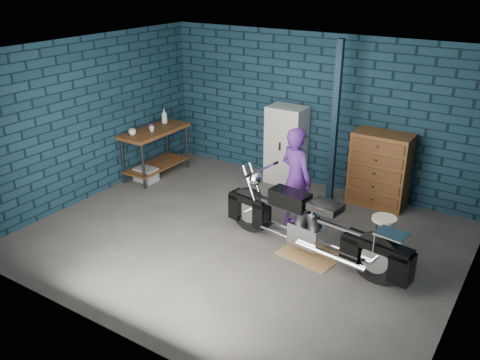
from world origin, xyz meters
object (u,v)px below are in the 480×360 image
object	(u,v)px
workbench	(156,152)
tool_chest	(379,170)
motorcycle	(312,220)
locker	(286,145)
person	(296,179)
shop_stool	(382,237)
storage_bin	(146,174)

from	to	relation	value
workbench	tool_chest	size ratio (longest dim) A/B	1.13
motorcycle	tool_chest	xyz separation A→B (m)	(0.22, 2.09, 0.08)
locker	tool_chest	world-z (taller)	locker
person	shop_stool	bearing A→B (deg)	-165.33
tool_chest	shop_stool	size ratio (longest dim) A/B	2.05
motorcycle	tool_chest	distance (m)	2.11
motorcycle	workbench	bearing A→B (deg)	172.16
locker	person	bearing A→B (deg)	-57.17
storage_bin	person	bearing A→B (deg)	-1.84
person	locker	xyz separation A→B (m)	(-0.95, 1.47, -0.08)
tool_chest	shop_stool	distance (m)	1.75
motorcycle	shop_stool	distance (m)	1.00
tool_chest	shop_stool	world-z (taller)	tool_chest
workbench	person	world-z (taller)	person
storage_bin	locker	world-z (taller)	locker
tool_chest	workbench	bearing A→B (deg)	-165.34
motorcycle	storage_bin	bearing A→B (deg)	176.92
person	tool_chest	world-z (taller)	person
storage_bin	workbench	bearing A→B (deg)	93.45
workbench	shop_stool	xyz separation A→B (m)	(4.57, -0.57, -0.15)
workbench	person	distance (m)	3.21
motorcycle	person	xyz separation A→B (m)	(-0.58, 0.62, 0.26)
workbench	motorcycle	xyz separation A→B (m)	(3.74, -1.06, 0.08)
person	storage_bin	world-z (taller)	person
locker	tool_chest	bearing A→B (deg)	0.00
locker	tool_chest	size ratio (longest dim) A/B	1.15
person	motorcycle	bearing A→B (deg)	152.93
locker	tool_chest	distance (m)	1.75
person	shop_stool	size ratio (longest dim) A/B	2.63
person	tool_chest	size ratio (longest dim) A/B	1.28
locker	motorcycle	bearing A→B (deg)	-53.96
person	tool_chest	bearing A→B (deg)	-98.24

